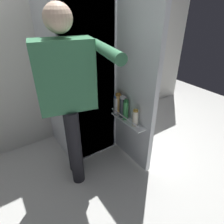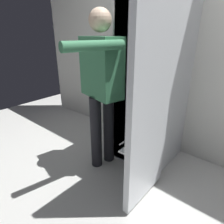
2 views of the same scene
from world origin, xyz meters
name	(u,v)px [view 2 (image 2 of 2)]	position (x,y,z in m)	size (l,w,h in m)	color
ground_plane	(119,177)	(0.00, 0.00, 0.00)	(5.89, 5.89, 0.00)	silver
kitchen_wall	(172,39)	(0.00, 0.94, 1.34)	(4.40, 0.10, 2.67)	silver
refrigerator	(152,85)	(0.02, 0.52, 0.89)	(0.64, 1.21, 1.78)	silver
person	(102,80)	(-0.30, 0.10, 0.97)	(0.56, 0.82, 1.61)	black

